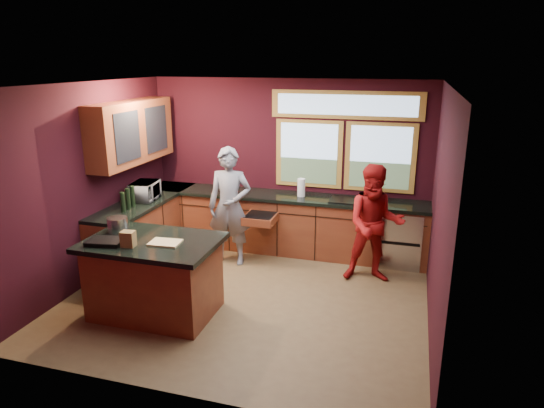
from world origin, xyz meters
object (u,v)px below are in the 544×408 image
at_px(cutting_board, 165,243).
at_px(island, 155,277).
at_px(person_grey, 230,207).
at_px(stock_pot, 118,225).
at_px(person_red, 375,224).

bearing_deg(cutting_board, island, 165.96).
bearing_deg(person_grey, stock_pot, -126.67).
xyz_separation_m(island, stock_pot, (-0.55, 0.15, 0.56)).
bearing_deg(person_grey, island, -108.02).
height_order(island, person_grey, person_grey).
distance_m(person_red, cutting_board, 2.83).
relative_size(island, person_red, 0.94).
xyz_separation_m(person_grey, stock_pot, (-0.87, -1.55, 0.15)).
bearing_deg(person_red, person_grey, 169.23).
relative_size(island, stock_pot, 6.46).
distance_m(island, person_grey, 1.78).
relative_size(island, person_grey, 0.88).
bearing_deg(cutting_board, person_red, 37.65).
xyz_separation_m(person_grey, cutting_board, (-0.12, -1.75, 0.07)).
height_order(person_red, stock_pot, person_red).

